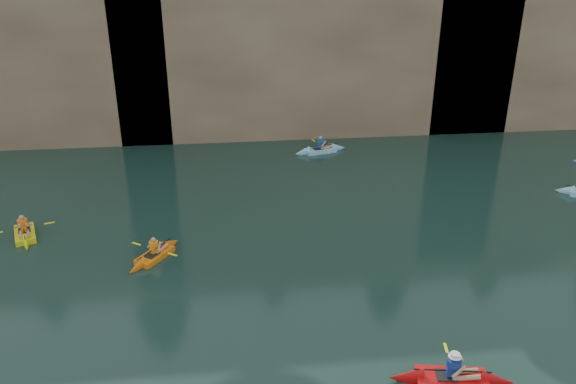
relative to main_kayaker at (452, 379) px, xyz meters
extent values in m
cube|color=tan|center=(-1.97, 30.00, 5.83)|extent=(70.00, 16.00, 12.00)
cube|color=#987A5C|center=(0.03, 22.60, 5.53)|extent=(24.00, 2.40, 11.40)
cube|color=black|center=(-5.97, 21.95, 1.43)|extent=(3.50, 1.00, 3.20)
cube|color=black|center=(8.03, 21.95, 2.08)|extent=(5.00, 1.00, 4.50)
cube|color=red|center=(0.00, 0.00, -0.02)|extent=(2.72, 1.27, 0.30)
cone|color=red|center=(1.21, -0.22, -0.02)|extent=(1.05, 0.93, 0.78)
cone|color=red|center=(-1.21, 0.22, -0.02)|extent=(1.05, 0.93, 0.78)
cube|color=black|center=(-0.15, 0.03, 0.10)|extent=(0.63, 0.58, 0.04)
cube|color=navy|center=(0.00, 0.00, 0.39)|extent=(0.37, 0.27, 0.50)
sphere|color=tan|center=(0.00, 0.00, 0.75)|extent=(0.21, 0.21, 0.21)
cylinder|color=black|center=(0.00, 0.00, 0.27)|extent=(2.06, 0.41, 0.04)
cube|color=#FFF015|center=(0.17, 0.93, 0.27)|extent=(0.15, 0.43, 0.02)
cylinder|color=white|center=(0.00, 0.00, 0.78)|extent=(0.36, 0.36, 0.10)
cube|color=orange|center=(-8.71, 7.83, -0.05)|extent=(1.81, 2.21, 0.24)
cone|color=orange|center=(-8.12, 8.68, -0.05)|extent=(0.98, 1.01, 0.66)
cone|color=orange|center=(-9.30, 6.97, -0.05)|extent=(0.98, 1.01, 0.66)
cube|color=black|center=(-8.80, 7.70, 0.04)|extent=(0.65, 0.69, 0.04)
cube|color=orange|center=(-8.71, 7.83, 0.30)|extent=(0.33, 0.36, 0.44)
sphere|color=tan|center=(-8.71, 7.83, 0.61)|extent=(0.18, 0.18, 0.18)
cylinder|color=black|center=(-8.71, 7.83, 0.21)|extent=(1.13, 1.62, 0.04)
cube|color=#FFF015|center=(-9.43, 8.32, 0.21)|extent=(0.39, 0.30, 0.02)
cube|color=#FFF015|center=(-7.99, 7.33, 0.21)|extent=(0.39, 0.30, 0.02)
cone|color=#98CDFF|center=(10.36, 11.82, -0.03)|extent=(1.09, 1.05, 0.73)
cube|color=yellow|center=(-14.19, 10.18, -0.03)|extent=(1.47, 2.40, 0.27)
cone|color=yellow|center=(-13.83, 9.17, -0.03)|extent=(0.96, 1.00, 0.73)
cone|color=yellow|center=(-14.54, 11.20, -0.03)|extent=(0.96, 1.00, 0.73)
cube|color=black|center=(-14.23, 10.32, 0.07)|extent=(0.61, 0.67, 0.04)
cube|color=orange|center=(-14.19, 10.18, 0.35)|extent=(0.31, 0.39, 0.49)
sphere|color=tan|center=(-14.19, 10.18, 0.71)|extent=(0.21, 0.21, 0.21)
cylinder|color=black|center=(-14.19, 10.18, 0.24)|extent=(0.75, 2.06, 0.04)
cube|color=#FFF015|center=(-13.26, 10.51, 0.24)|extent=(0.42, 0.21, 0.02)
cube|color=#90CAF2|center=(-0.37, 19.00, -0.03)|extent=(2.57, 1.36, 0.27)
cone|color=#90CAF2|center=(0.74, 19.29, -0.03)|extent=(1.02, 0.93, 0.73)
cone|color=#90CAF2|center=(-1.49, 18.71, -0.03)|extent=(1.02, 0.93, 0.73)
cube|color=black|center=(-0.52, 18.96, 0.07)|extent=(0.65, 0.58, 0.04)
cube|color=#1B4696|center=(-0.37, 19.00, 0.35)|extent=(0.38, 0.29, 0.49)
sphere|color=tan|center=(-0.37, 19.00, 0.71)|extent=(0.21, 0.21, 0.21)
cylinder|color=black|center=(-0.37, 19.00, 0.24)|extent=(2.11, 0.58, 0.04)
cube|color=#FFF015|center=(-0.62, 19.95, 0.24)|extent=(0.18, 0.43, 0.02)
cube|color=#FFF015|center=(-0.12, 18.05, 0.24)|extent=(0.18, 0.43, 0.02)
camera|label=1|loc=(-5.81, -11.34, 10.77)|focal=35.00mm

